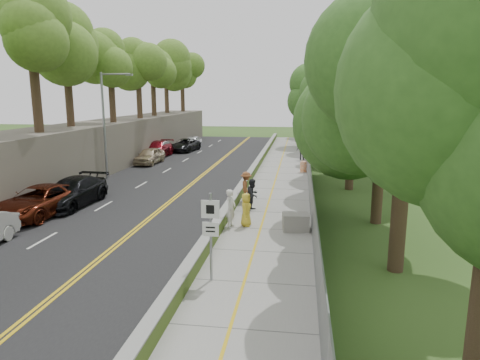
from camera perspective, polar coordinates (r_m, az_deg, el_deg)
name	(u,v)px	position (r m, az deg, el deg)	size (l,w,h in m)	color
ground	(202,249)	(18.23, -5.15, -9.20)	(140.00, 140.00, 0.00)	#33511E
road	(178,178)	(33.58, -8.33, 0.29)	(11.20, 66.00, 0.04)	black
sidewalk	(280,181)	(32.28, 5.35, -0.08)	(4.20, 66.00, 0.05)	gray
jersey_barrier	(250,176)	(32.41, 1.29, 0.51)	(0.42, 66.00, 0.60)	#97E02A
rock_embankment	(78,151)	(36.39, -20.78, 3.68)	(5.00, 66.00, 4.00)	#595147
chainlink_fence	(309,168)	(32.07, 9.13, 1.53)	(0.04, 66.00, 2.00)	slate
trees_embankment	(76,39)	(36.12, -21.04, 17.16)	(6.40, 66.00, 13.00)	olive
trees_fenceside	(345,86)	(31.76, 13.82, 12.13)	(7.00, 66.00, 14.00)	#41762B
streetlight	(107,118)	(33.89, -17.36, 7.88)	(2.52, 0.22, 8.00)	gray
signpost	(211,227)	(14.59, -3.94, -6.32)	(0.62, 0.09, 3.10)	gray
construction_barrel	(303,167)	(35.83, 8.45, 1.75)	(0.54, 0.54, 0.89)	#FB5500
concrete_block	(296,222)	(20.49, 7.42, -5.58)	(1.21, 0.91, 0.81)	slate
car_2	(40,201)	(25.11, -25.16, -2.55)	(2.60, 5.63, 1.57)	#521A0C
car_3	(72,192)	(26.54, -21.45, -1.52)	(2.24, 5.51, 1.60)	black
car_4	(150,156)	(40.63, -11.97, 3.17)	(1.77, 4.41, 1.50)	tan
car_5	(157,150)	(44.84, -11.02, 4.01)	(1.67, 4.80, 1.58)	#B8B9C0
car_6	(185,145)	(49.11, -7.36, 4.64)	(2.33, 5.06, 1.41)	black
car_7	(157,149)	(44.76, -11.06, 4.03)	(2.30, 5.66, 1.64)	maroon
car_8	(193,142)	(52.47, -6.35, 5.08)	(1.64, 4.06, 1.38)	white
painter_0	(246,210)	(20.89, 0.81, -3.96)	(0.80, 0.52, 1.64)	yellow
painter_1	(231,208)	(20.64, -1.24, -3.82)	(0.68, 0.45, 1.87)	silver
painter_2	(253,195)	(23.72, 1.71, -1.95)	(0.86, 0.67, 1.76)	#232328
painter_3	(246,187)	(25.60, 0.84, -0.90)	(1.17, 0.67, 1.82)	brown
person_far	(302,151)	(42.43, 8.30, 3.91)	(1.10, 0.46, 1.88)	black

